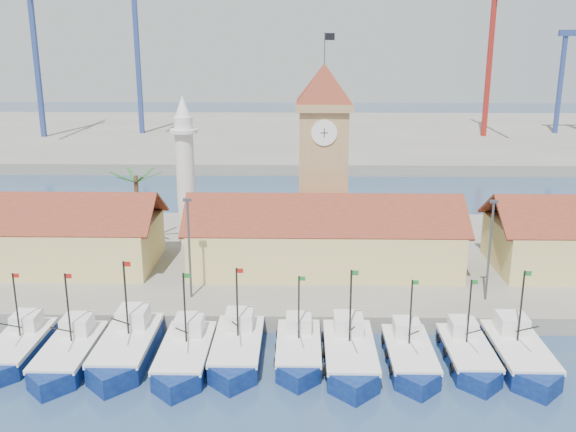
{
  "coord_description": "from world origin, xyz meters",
  "views": [
    {
      "loc": [
        -2.3,
        -40.71,
        23.87
      ],
      "look_at": [
        -3.52,
        18.0,
        7.34
      ],
      "focal_mm": 40.0,
      "sensor_mm": 36.0,
      "label": 1
    }
  ],
  "objects_px": {
    "boat_5": "(299,352)",
    "minaret": "(185,170)",
    "boat_0": "(17,350)",
    "clock_tower": "(323,153)"
  },
  "relations": [
    {
      "from": "boat_0",
      "to": "boat_5",
      "type": "xyz_separation_m",
      "value": [
        21.59,
        0.09,
        -0.01
      ]
    },
    {
      "from": "minaret",
      "to": "boat_5",
      "type": "bearing_deg",
      "value": -62.96
    },
    {
      "from": "clock_tower",
      "to": "minaret",
      "type": "xyz_separation_m",
      "value": [
        -15.0,
        2.0,
        -2.23
      ]
    },
    {
      "from": "boat_0",
      "to": "clock_tower",
      "type": "relative_size",
      "value": 0.41
    },
    {
      "from": "boat_0",
      "to": "boat_5",
      "type": "relative_size",
      "value": 1.01
    },
    {
      "from": "clock_tower",
      "to": "minaret",
      "type": "distance_m",
      "value": 15.3
    },
    {
      "from": "boat_0",
      "to": "clock_tower",
      "type": "xyz_separation_m",
      "value": [
        24.01,
        22.74,
        11.23
      ]
    },
    {
      "from": "boat_0",
      "to": "boat_5",
      "type": "height_order",
      "value": "boat_0"
    },
    {
      "from": "boat_5",
      "to": "minaret",
      "type": "height_order",
      "value": "minaret"
    },
    {
      "from": "boat_0",
      "to": "clock_tower",
      "type": "height_order",
      "value": "clock_tower"
    }
  ]
}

